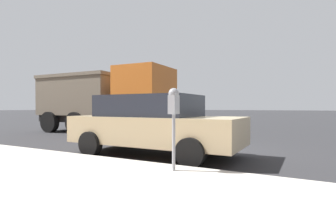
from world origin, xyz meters
name	(u,v)px	position (x,y,z in m)	size (l,w,h in m)	color
ground_plane	(188,151)	(0.00, 0.00, 0.00)	(220.00, 220.00, 0.00)	#2B2B2D
parking_meter	(174,108)	(-2.64, -0.88, 1.26)	(0.21, 0.19, 1.49)	gray
car_tan	(154,124)	(-0.91, 0.59, 0.83)	(2.09, 4.53, 1.59)	tan
dump_truck	(103,99)	(3.24, 6.05, 1.70)	(2.93, 7.09, 3.09)	black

